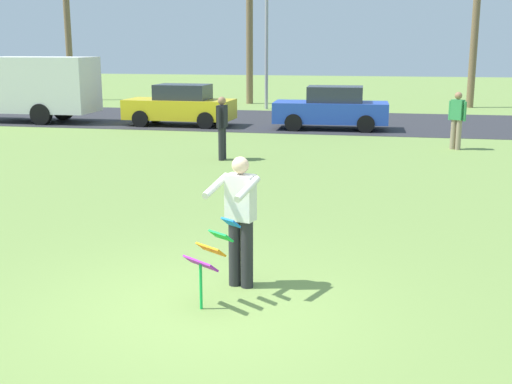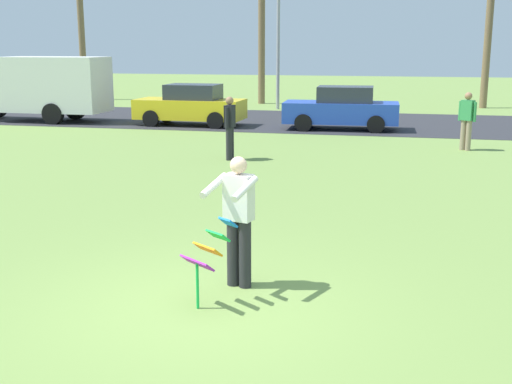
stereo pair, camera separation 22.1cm
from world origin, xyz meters
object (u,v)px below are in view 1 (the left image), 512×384
object	(u,v)px
parked_car_yellow	(180,106)
streetlight_pole	(267,25)
kite_held	(211,251)
parked_truck_grey_van	(24,87)
parked_car_blue	(332,109)
person_kite_flyer	(240,217)
person_walker_far	(457,119)
person_walker_near	(222,126)

from	to	relation	value
parked_car_yellow	streetlight_pole	bearing A→B (deg)	74.49
kite_held	parked_truck_grey_van	size ratio (longest dim) A/B	0.16
parked_truck_grey_van	parked_car_yellow	distance (m)	6.65
parked_truck_grey_van	parked_car_blue	xyz separation A→B (m)	(12.50, 0.00, -0.64)
person_kite_flyer	streetlight_pole	xyz separation A→B (m)	(-4.09, 23.98, 3.05)
person_kite_flyer	parked_car_yellow	distance (m)	17.68
person_walker_far	parked_car_yellow	bearing A→B (deg)	157.95
parked_truck_grey_van	streetlight_pole	distance (m)	11.70
streetlight_pole	person_walker_far	bearing A→B (deg)	-55.31
parked_truck_grey_van	parked_car_yellow	bearing A→B (deg)	-0.01
person_kite_flyer	person_walker_far	bearing A→B (deg)	72.96
person_kite_flyer	person_walker_near	bearing A→B (deg)	105.69
kite_held	person_walker_far	distance (m)	13.82
kite_held	parked_car_blue	bearing A→B (deg)	90.23
kite_held	person_walker_far	world-z (taller)	person_walker_far
streetlight_pole	person_walker_far	xyz separation A→B (m)	(7.93, -11.46, -3.06)
parked_car_blue	streetlight_pole	bearing A→B (deg)	117.30
person_walker_near	parked_truck_grey_van	bearing A→B (deg)	144.56
person_kite_flyer	kite_held	size ratio (longest dim) A/B	1.65
parked_car_yellow	parked_car_blue	xyz separation A→B (m)	(5.88, 0.00, 0.00)
parked_car_blue	person_walker_far	world-z (taller)	person_walker_far
kite_held	parked_car_blue	world-z (taller)	parked_car_blue
parked_car_yellow	parked_car_blue	world-z (taller)	same
parked_truck_grey_van	person_walker_near	distance (m)	12.46
person_walker_far	person_kite_flyer	bearing A→B (deg)	-107.04
person_kite_flyer	person_walker_near	xyz separation A→B (m)	(-2.63, 9.35, -0.02)
parked_truck_grey_van	streetlight_pole	bearing A→B (deg)	40.50
person_walker_far	person_walker_near	bearing A→B (deg)	-153.85
parked_truck_grey_van	person_walker_near	bearing A→B (deg)	-35.44
kite_held	person_walker_near	bearing A→B (deg)	103.60
kite_held	parked_car_yellow	xyz separation A→B (m)	(-5.95, 17.26, 0.09)
parked_truck_grey_van	streetlight_pole	size ratio (longest dim) A/B	0.96
streetlight_pole	person_walker_near	bearing A→B (deg)	-84.28
parked_truck_grey_van	person_walker_near	xyz separation A→B (m)	(10.14, -7.22, -0.48)
person_kite_flyer	parked_car_yellow	bearing A→B (deg)	110.37
streetlight_pole	person_walker_near	distance (m)	15.02
parked_truck_grey_van	parked_car_yellow	size ratio (longest dim) A/B	1.58
person_kite_flyer	kite_held	bearing A→B (deg)	-106.05
parked_car_yellow	streetlight_pole	distance (m)	8.34
kite_held	parked_truck_grey_van	distance (m)	21.37
person_kite_flyer	person_walker_near	size ratio (longest dim) A/B	1.00
person_kite_flyer	kite_held	xyz separation A→B (m)	(-0.20, -0.69, -0.26)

